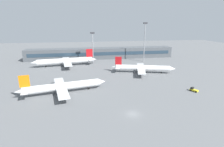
% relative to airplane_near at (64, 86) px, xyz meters
% --- Properties ---
extents(ground_plane, '(400.00, 400.00, 0.00)m').
position_rel_airplane_near_xyz_m(ground_plane, '(24.83, 16.49, -2.95)').
color(ground_plane, slate).
extents(terminal_building, '(124.93, 12.13, 9.00)m').
position_rel_airplane_near_xyz_m(terminal_building, '(24.83, 75.74, 1.55)').
color(terminal_building, '#4C5156').
rests_on(terminal_building, ground_plane).
extents(airplane_near, '(38.85, 27.44, 9.67)m').
position_rel_airplane_near_xyz_m(airplane_near, '(0.00, 0.00, 0.00)').
color(airplane_near, white).
rests_on(airplane_near, ground_plane).
extents(airplane_mid, '(38.59, 27.45, 9.74)m').
position_rel_airplane_near_xyz_m(airplane_mid, '(45.34, 25.46, 0.02)').
color(airplane_mid, white).
rests_on(airplane_mid, ground_plane).
extents(airplane_far, '(46.09, 32.37, 11.40)m').
position_rel_airplane_near_xyz_m(airplane_far, '(-3.87, 51.95, 0.53)').
color(airplane_far, white).
rests_on(airplane_far, ground_plane).
extents(baggage_tug_yellow, '(3.13, 3.86, 1.75)m').
position_rel_airplane_near_xyz_m(baggage_tug_yellow, '(57.74, -8.05, -2.15)').
color(baggage_tug_yellow, yellow).
rests_on(baggage_tug_yellow, ground_plane).
extents(floodlight_tower_west, '(3.20, 0.80, 23.34)m').
position_rel_airplane_near_xyz_m(floodlight_tower_west, '(16.66, 57.39, 10.70)').
color(floodlight_tower_west, gray).
rests_on(floodlight_tower_west, ground_plane).
extents(floodlight_tower_east, '(3.20, 0.80, 30.27)m').
position_rel_airplane_near_xyz_m(floodlight_tower_east, '(56.89, 56.96, 14.27)').
color(floodlight_tower_east, gray).
rests_on(floodlight_tower_east, ground_plane).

